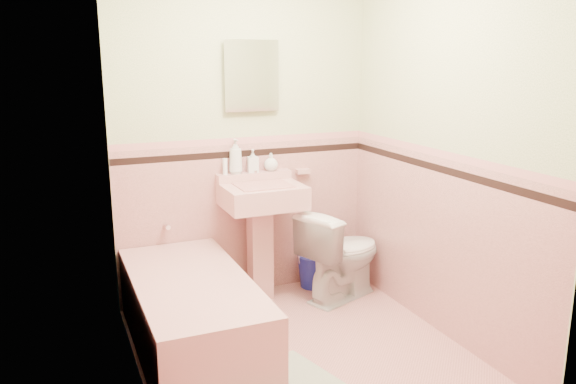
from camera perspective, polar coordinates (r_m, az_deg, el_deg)
name	(u,v)px	position (r m, az deg, el deg)	size (l,w,h in m)	color
floor	(303,353)	(3.81, 1.52, -15.64)	(2.20, 2.20, 0.00)	#D28D89
wall_back	(244,136)	(4.39, -4.34, 5.54)	(2.50, 2.50, 0.00)	#F6EDC9
wall_front	(414,203)	(2.45, 12.41, -1.03)	(2.50, 2.50, 0.00)	#F6EDC9
wall_left	(130,173)	(3.11, -15.38, 1.85)	(2.50, 2.50, 0.00)	#F6EDC9
wall_right	(444,149)	(3.90, 15.18, 4.12)	(2.50, 2.50, 0.00)	#F6EDC9
wainscot_back	(246,219)	(4.52, -4.15, -2.68)	(2.00, 2.00, 0.00)	#D5928E
wainscot_front	(405,344)	(2.69, 11.55, -14.52)	(2.00, 2.00, 0.00)	#D5928E
wainscot_left	(140,289)	(3.30, -14.47, -9.28)	(2.20, 2.20, 0.00)	#D5928E
wainscot_right	(436,244)	(4.04, 14.49, -5.02)	(2.20, 2.20, 0.00)	#D5928E
accent_back	(245,153)	(4.40, -4.24, 3.83)	(2.00, 2.00, 0.00)	black
accent_front	(410,231)	(2.49, 12.03, -3.83)	(2.00, 2.00, 0.00)	black
accent_left	(135,197)	(3.14, -14.91, -0.45)	(2.20, 2.20, 0.00)	black
accent_right	(440,169)	(3.91, 14.86, 2.23)	(2.20, 2.20, 0.00)	black
cap_back	(245,140)	(4.38, -4.26, 5.12)	(2.00, 2.00, 0.00)	#D28586
cap_front	(411,209)	(2.47, 12.14, -1.61)	(2.00, 2.00, 0.00)	#D28586
cap_left	(134,178)	(3.12, -15.02, 1.33)	(2.20, 2.20, 0.00)	#D28586
cap_right	(441,154)	(3.89, 14.95, 3.67)	(2.20, 2.20, 0.00)	#D28586
bathtub	(192,316)	(3.80, -9.46, -12.05)	(0.70, 1.50, 0.45)	#CD918E
tub_faucet	(167,226)	(4.32, -11.93, -3.27)	(0.04, 0.04, 0.12)	silver
sink	(263,244)	(4.37, -2.52, -5.16)	(0.58, 0.48, 0.92)	#CD918E
sink_faucet	(256,177)	(4.37, -3.23, 1.51)	(0.02, 0.02, 0.10)	silver
medicine_cabinet	(251,76)	(4.34, -3.68, 11.42)	(0.36, 0.04, 0.45)	white
soap_dish	(303,171)	(4.58, 1.47, 2.08)	(0.11, 0.06, 0.04)	#CD918E
soap_bottle_left	(236,156)	(4.33, -5.22, 3.54)	(0.10, 0.10, 0.26)	#B2B2B2
soap_bottle_mid	(253,161)	(4.38, -3.51, 3.10)	(0.08, 0.08, 0.17)	#B2B2B2
soap_bottle_right	(271,162)	(4.43, -1.71, 3.00)	(0.11, 0.11, 0.14)	#B2B2B2
tube	(225,167)	(4.32, -6.26, 2.53)	(0.04, 0.04, 0.12)	white
toilet	(342,254)	(4.48, 5.35, -6.10)	(0.40, 0.70, 0.71)	white
bucket	(314,271)	(4.75, 2.56, -7.80)	(0.27, 0.27, 0.27)	navy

